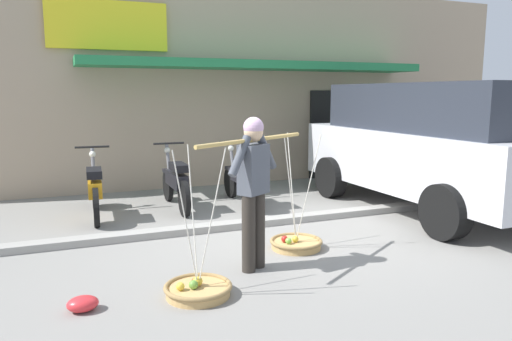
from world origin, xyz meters
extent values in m
plane|color=gray|center=(0.00, 0.00, 0.00)|extent=(90.00, 90.00, 0.00)
cube|color=gray|center=(0.00, 0.70, 0.05)|extent=(20.00, 0.24, 0.10)
cylinder|color=#2D2823|center=(-0.58, -0.98, 0.43)|extent=(0.15, 0.15, 0.86)
cylinder|color=#2D2823|center=(-0.42, -0.88, 0.43)|extent=(0.15, 0.15, 0.86)
cube|color=#474C56|center=(-0.50, -0.93, 1.13)|extent=(0.39, 0.35, 0.54)
sphere|color=#E0B78E|center=(-0.50, -0.93, 1.53)|extent=(0.21, 0.21, 0.21)
sphere|color=#D1A8CC|center=(-0.50, -0.93, 1.58)|extent=(0.22, 0.22, 0.22)
cylinder|color=#474C56|center=(-0.70, -1.06, 1.30)|extent=(0.33, 0.25, 0.43)
cylinder|color=#474C56|center=(-0.30, -0.81, 1.30)|extent=(0.33, 0.25, 0.43)
cylinder|color=tan|center=(-0.50, -0.93, 1.45)|extent=(1.56, 0.98, 0.04)
cylinder|color=tan|center=(-1.27, -1.41, 0.04)|extent=(0.62, 0.62, 0.09)
torus|color=olive|center=(-1.27, -1.41, 0.10)|extent=(0.67, 0.67, 0.05)
sphere|color=#659C3B|center=(-1.30, -1.41, 0.13)|extent=(0.08, 0.08, 0.08)
sphere|color=yellow|center=(-1.45, -1.42, 0.13)|extent=(0.08, 0.08, 0.08)
sphere|color=#669E3C|center=(-1.32, -1.44, 0.13)|extent=(0.09, 0.09, 0.09)
sphere|color=red|center=(-1.28, -1.35, 0.13)|extent=(0.08, 0.08, 0.08)
sphere|color=gold|center=(-1.27, -1.38, 0.14)|extent=(0.10, 0.10, 0.10)
cylinder|color=silver|center=(-1.27, -1.26, 0.77)|extent=(0.01, 0.30, 1.36)
cylinder|color=silver|center=(-1.39, -1.48, 0.77)|extent=(0.26, 0.16, 1.36)
cylinder|color=silver|center=(-1.14, -1.48, 0.77)|extent=(0.26, 0.16, 1.36)
cylinder|color=tan|center=(0.27, -0.46, 0.04)|extent=(0.62, 0.62, 0.09)
torus|color=olive|center=(0.27, -0.46, 0.10)|extent=(0.67, 0.67, 0.05)
sphere|color=#7ABD48|center=(0.13, -0.51, 0.13)|extent=(0.08, 0.08, 0.08)
sphere|color=#B3201C|center=(0.12, -0.44, 0.13)|extent=(0.09, 0.09, 0.09)
sphere|color=gold|center=(0.24, -0.49, 0.13)|extent=(0.08, 0.08, 0.08)
cylinder|color=silver|center=(0.27, -0.32, 0.77)|extent=(0.01, 0.30, 1.36)
cylinder|color=silver|center=(0.15, -0.53, 0.77)|extent=(0.26, 0.16, 1.36)
cylinder|color=silver|center=(0.39, -0.53, 0.77)|extent=(0.26, 0.16, 1.36)
cylinder|color=black|center=(-1.93, 2.78, 0.29)|extent=(0.11, 0.58, 0.58)
cylinder|color=black|center=(-1.99, 1.55, 0.29)|extent=(0.11, 0.58, 0.58)
cube|color=orange|center=(-1.93, 2.78, 0.55)|extent=(0.15, 0.29, 0.06)
cube|color=orange|center=(-1.97, 2.06, 0.51)|extent=(0.24, 0.91, 0.24)
cube|color=black|center=(-1.98, 1.88, 0.75)|extent=(0.25, 0.57, 0.12)
cylinder|color=slate|center=(-1.94, 2.68, 0.68)|extent=(0.07, 0.30, 0.76)
cylinder|color=black|center=(-1.94, 2.60, 1.07)|extent=(0.54, 0.06, 0.04)
sphere|color=silver|center=(-1.93, 2.76, 0.93)|extent=(0.11, 0.11, 0.11)
cylinder|color=black|center=(-0.65, 2.89, 0.29)|extent=(0.08, 0.58, 0.58)
cylinder|color=black|center=(-0.65, 1.65, 0.29)|extent=(0.08, 0.58, 0.58)
cube|color=black|center=(-0.65, 2.89, 0.55)|extent=(0.14, 0.28, 0.06)
cube|color=black|center=(-0.65, 2.17, 0.51)|extent=(0.20, 0.90, 0.24)
cube|color=black|center=(-0.65, 1.99, 0.75)|extent=(0.22, 0.56, 0.12)
cylinder|color=slate|center=(-0.65, 2.79, 0.68)|extent=(0.06, 0.30, 0.76)
cylinder|color=black|center=(-0.65, 2.71, 1.07)|extent=(0.54, 0.04, 0.04)
sphere|color=silver|center=(-0.65, 2.87, 0.93)|extent=(0.11, 0.11, 0.11)
cylinder|color=black|center=(0.50, 2.73, 0.29)|extent=(0.08, 0.58, 0.58)
cylinder|color=black|center=(0.50, 1.49, 0.29)|extent=(0.08, 0.58, 0.58)
cube|color=black|center=(0.50, 2.73, 0.55)|extent=(0.14, 0.28, 0.06)
cube|color=black|center=(0.50, 2.01, 0.51)|extent=(0.20, 0.90, 0.24)
cube|color=black|center=(0.50, 1.83, 0.75)|extent=(0.22, 0.56, 0.12)
cylinder|color=slate|center=(0.50, 2.63, 0.68)|extent=(0.06, 0.30, 0.76)
cylinder|color=black|center=(0.50, 2.55, 1.07)|extent=(0.54, 0.04, 0.04)
sphere|color=silver|center=(0.50, 2.71, 0.93)|extent=(0.11, 0.11, 0.11)
cube|color=silver|center=(3.22, 0.61, 0.86)|extent=(1.94, 4.71, 0.96)
cube|color=#282D38|center=(3.22, 0.46, 1.72)|extent=(1.74, 3.68, 0.76)
cube|color=black|center=(3.20, 3.02, 0.68)|extent=(1.62, 0.11, 0.44)
cylinder|color=black|center=(2.26, 2.06, 0.38)|extent=(0.27, 0.76, 0.76)
cylinder|color=black|center=(4.16, 2.07, 0.38)|extent=(0.27, 0.76, 0.76)
cylinder|color=black|center=(2.28, -0.86, 0.38)|extent=(0.27, 0.76, 0.76)
cube|color=silver|center=(3.20, 2.98, 0.50)|extent=(0.44, 0.02, 0.12)
cube|color=tan|center=(1.45, 6.53, 2.10)|extent=(13.00, 5.00, 4.20)
cube|color=#237F47|center=(1.45, 3.53, 2.50)|extent=(7.15, 1.00, 0.16)
cube|color=yellow|center=(-1.47, 3.98, 3.20)|extent=(2.20, 0.08, 0.90)
cube|color=black|center=(3.40, 4.01, 1.00)|extent=(1.10, 0.06, 2.00)
ellipsoid|color=red|center=(-2.32, -1.34, 0.07)|extent=(0.28, 0.22, 0.14)
camera|label=1|loc=(-2.42, -5.74, 1.95)|focal=34.03mm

